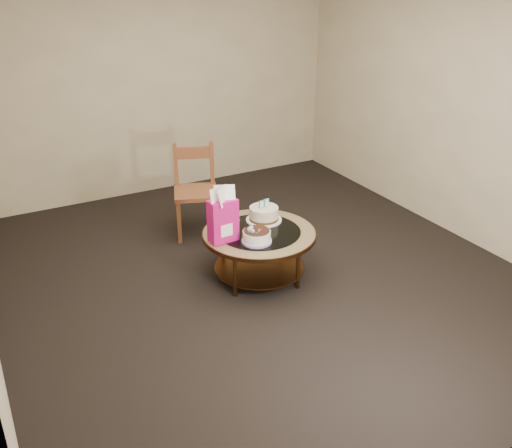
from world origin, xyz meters
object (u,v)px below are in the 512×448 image
dining_chair (196,190)px  gift_bag (223,215)px  coffee_table (259,239)px  decorated_cake (257,237)px  cream_cake (264,214)px

dining_chair → gift_bag: bearing=-80.8°
coffee_table → gift_bag: 0.48m
coffee_table → gift_bag: gift_bag is taller
decorated_cake → coffee_table: bearing=55.0°
cream_cake → dining_chair: bearing=95.0°
cream_cake → gift_bag: (-0.50, -0.18, 0.18)m
gift_bag → cream_cake: bearing=17.7°
cream_cake → coffee_table: bearing=-141.2°
coffee_table → cream_cake: bearing=50.4°
decorated_cake → dining_chair: dining_chair is taller
coffee_table → cream_cake: (0.14, 0.18, 0.15)m
coffee_table → dining_chair: dining_chair is taller
gift_bag → dining_chair: (0.22, 1.13, -0.22)m
decorated_cake → dining_chair: 1.29m
decorated_cake → cream_cake: cream_cake is taller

